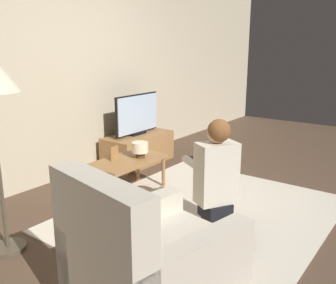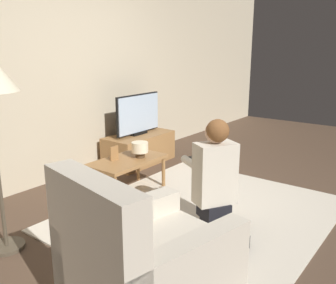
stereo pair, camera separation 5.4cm
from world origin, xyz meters
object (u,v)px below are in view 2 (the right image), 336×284
Objects in this scene: coffee_table at (127,163)px; armchair at (146,271)px; person_kneeling at (216,178)px; table_lamp at (140,148)px; tv at (138,114)px.

armchair is at bearing -133.74° from coffee_table.
coffee_table is at bearing -67.76° from person_kneeling.
armchair is 5.61× the size of table_lamp.
coffee_table is at bearing -32.55° from armchair.
table_lamp is at bearing -36.62° from armchair.
tv reaches higher than table_lamp.
coffee_table is 1.93m from armchair.
armchair reaches higher than table_lamp.
person_kneeling reaches higher than armchair.
person_kneeling is at bearing -120.79° from tv.
person_kneeling is at bearing -105.54° from table_lamp.
tv is at bearing -89.95° from person_kneeling.
tv is 0.95× the size of coffee_table.
armchair is at bearing -137.78° from tv.
person_kneeling is at bearing -68.52° from armchair.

